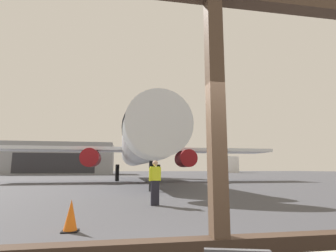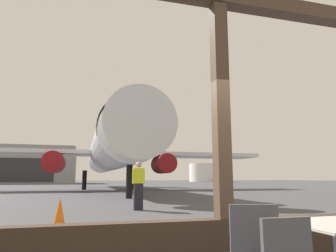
{
  "view_description": "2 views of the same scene",
  "coord_description": "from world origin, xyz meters",
  "px_view_note": "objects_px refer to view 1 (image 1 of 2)",
  "views": [
    {
      "loc": [
        -1.17,
        -3.13,
        1.41
      ],
      "look_at": [
        2.02,
        15.15,
        4.43
      ],
      "focal_mm": 28.12,
      "sensor_mm": 36.0,
      "label": 1
    },
    {
      "loc": [
        -1.83,
        -3.85,
        1.14
      ],
      "look_at": [
        2.31,
        11.17,
        3.8
      ],
      "focal_mm": 32.7,
      "sensor_mm": 36.0,
      "label": 2
    }
  ],
  "objects_px": {
    "ground_crew_worker": "(155,182)",
    "fuel_storage_tank": "(225,165)",
    "traffic_cone": "(71,216)",
    "distant_hangar": "(61,159)",
    "airplane": "(139,147)"
  },
  "relations": [
    {
      "from": "traffic_cone",
      "to": "fuel_storage_tank",
      "type": "height_order",
      "value": "fuel_storage_tank"
    },
    {
      "from": "ground_crew_worker",
      "to": "traffic_cone",
      "type": "xyz_separation_m",
      "value": [
        -2.43,
        -3.97,
        -0.56
      ]
    },
    {
      "from": "distant_hangar",
      "to": "fuel_storage_tank",
      "type": "height_order",
      "value": "distant_hangar"
    },
    {
      "from": "fuel_storage_tank",
      "to": "traffic_cone",
      "type": "bearing_deg",
      "value": -114.17
    },
    {
      "from": "traffic_cone",
      "to": "fuel_storage_tank",
      "type": "bearing_deg",
      "value": 65.83
    },
    {
      "from": "airplane",
      "to": "fuel_storage_tank",
      "type": "distance_m",
      "value": 71.25
    },
    {
      "from": "traffic_cone",
      "to": "fuel_storage_tank",
      "type": "xyz_separation_m",
      "value": [
        38.16,
        85.02,
        2.51
      ]
    },
    {
      "from": "fuel_storage_tank",
      "to": "ground_crew_worker",
      "type": "bearing_deg",
      "value": -113.79
    },
    {
      "from": "distant_hangar",
      "to": "airplane",
      "type": "bearing_deg",
      "value": -67.78
    },
    {
      "from": "ground_crew_worker",
      "to": "traffic_cone",
      "type": "bearing_deg",
      "value": -121.52
    },
    {
      "from": "ground_crew_worker",
      "to": "fuel_storage_tank",
      "type": "xyz_separation_m",
      "value": [
        35.73,
        81.05,
        1.95
      ]
    },
    {
      "from": "airplane",
      "to": "distant_hangar",
      "type": "bearing_deg",
      "value": 112.22
    },
    {
      "from": "traffic_cone",
      "to": "fuel_storage_tank",
      "type": "distance_m",
      "value": 93.22
    },
    {
      "from": "ground_crew_worker",
      "to": "distant_hangar",
      "type": "relative_size",
      "value": 0.07
    },
    {
      "from": "airplane",
      "to": "traffic_cone",
      "type": "distance_m",
      "value": 23.5
    }
  ]
}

